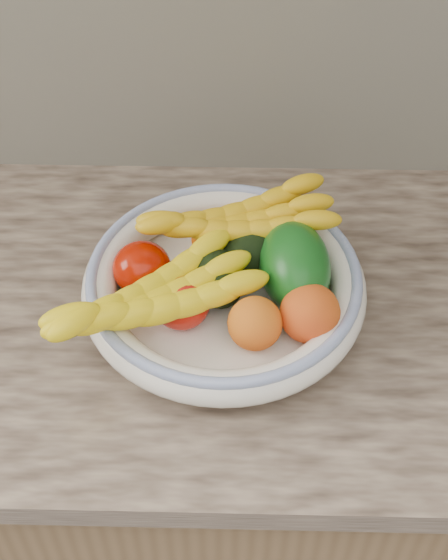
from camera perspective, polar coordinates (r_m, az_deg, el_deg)
kitchen_counter at (r=1.47m, az=0.02°, el=-12.54°), size 2.44×0.66×1.40m
fruit_bowl at (r=1.07m, az=-0.00°, el=-0.42°), size 0.39×0.39×0.08m
clementine_back_left at (r=1.12m, az=-0.94°, el=3.00°), size 0.07×0.07×0.05m
clementine_back_right at (r=1.15m, az=2.48°, el=4.15°), size 0.07×0.07×0.05m
tomato_left at (r=1.08m, az=-6.02°, el=0.86°), size 0.10×0.10×0.07m
tomato_near_left at (r=1.03m, az=-3.15°, el=-1.66°), size 0.10×0.10×0.07m
avocado_center at (r=1.06m, az=-0.69°, el=0.28°), size 0.11×0.12×0.07m
avocado_right at (r=1.09m, az=2.04°, el=2.01°), size 0.12×0.12×0.07m
green_mango at (r=1.06m, az=5.17°, el=1.04°), size 0.14×0.16×0.13m
peach_front at (r=1.00m, az=2.28°, el=-3.19°), size 0.09×0.09×0.07m
peach_right at (r=1.02m, az=6.30°, el=-2.44°), size 0.10×0.10×0.08m
banana_bunch_back at (r=1.10m, az=0.89°, el=4.03°), size 0.31×0.17×0.08m
banana_bunch_front at (r=1.01m, az=-5.21°, el=-1.68°), size 0.33×0.27×0.09m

